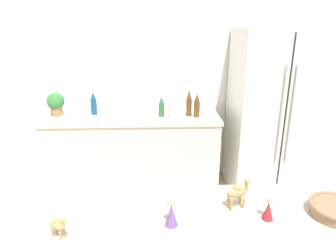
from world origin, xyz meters
The scene contains 14 objects.
wall_back centered at (0.00, 2.73, 1.27)m, with size 8.00×0.06×2.55m.
back_counter centered at (-0.39, 2.40, 0.45)m, with size 1.93×0.63×0.89m.
refrigerator centered at (1.16, 2.33, 0.91)m, with size 0.86×0.73×1.83m.
potted_plant centered at (-1.21, 2.43, 1.04)m, with size 0.19×0.19×0.26m.
paper_towel_roll centered at (-1.02, 2.44, 1.02)m, with size 0.12×0.12×0.25m.
back_bottle_0 centered at (0.33, 2.32, 1.02)m, with size 0.07×0.07×0.27m.
back_bottle_1 centered at (-0.05, 2.35, 1.00)m, with size 0.07×0.07×0.23m.
back_bottle_2 centered at (0.25, 2.36, 1.04)m, with size 0.06×0.06×0.30m.
back_bottle_3 centered at (-0.81, 2.45, 1.02)m, with size 0.07×0.07×0.26m.
back_bottle_4 centered at (0.05, 2.31, 1.00)m, with size 0.06×0.06×0.23m.
camel_figurine centered at (0.30, 0.53, 1.06)m, with size 0.13×0.09×0.16m.
camel_figurine_second centered at (-0.54, 0.33, 1.03)m, with size 0.09×0.08×0.12m.
wise_man_figurine_crimson centered at (0.43, 0.43, 1.02)m, with size 0.06×0.06×0.13m.
wise_man_figurine_purple centered at (-0.04, 0.40, 1.03)m, with size 0.06×0.06×0.15m.
Camera 1 is at (-0.10, -0.79, 1.88)m, focal length 32.00 mm.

